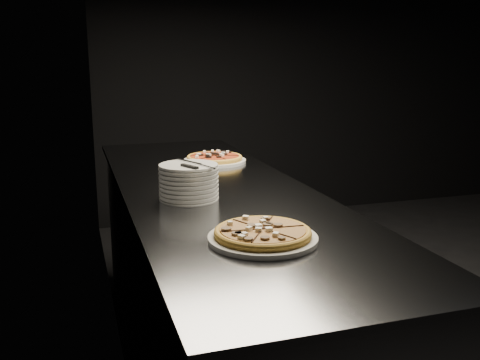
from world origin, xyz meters
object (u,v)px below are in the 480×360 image
object	(u,v)px
counter	(215,291)
plate_stack	(189,182)
pizza_mushroom	(263,234)
pizza_tomato	(215,159)
ramekin	(204,180)
cutlery	(192,164)

from	to	relation	value
counter	plate_stack	xyz separation A→B (m)	(-0.14, -0.16, 0.52)
plate_stack	pizza_mushroom	bearing A→B (deg)	-79.29
pizza_tomato	ramekin	world-z (taller)	ramekin
pizza_mushroom	pizza_tomato	bearing A→B (deg)	81.68
pizza_mushroom	cutlery	size ratio (longest dim) A/B	1.38
pizza_tomato	ramekin	size ratio (longest dim) A/B	4.79
ramekin	pizza_mushroom	bearing A→B (deg)	-89.26
pizza_tomato	cutlery	distance (m)	0.73
counter	plate_stack	size ratio (longest dim) A/B	11.23
counter	pizza_tomato	bearing A→B (deg)	74.65
ramekin	cutlery	bearing A→B (deg)	-117.95
plate_stack	cutlery	bearing A→B (deg)	-62.38
counter	cutlery	world-z (taller)	cutlery
pizza_mushroom	ramekin	size ratio (longest dim) A/B	4.26
pizza_mushroom	ramekin	bearing A→B (deg)	90.74
counter	pizza_mushroom	distance (m)	0.84
cutlery	ramekin	distance (m)	0.20
counter	ramekin	distance (m)	0.50
pizza_mushroom	cutlery	world-z (taller)	cutlery
plate_stack	pizza_tomato	bearing A→B (deg)	67.42
cutlery	pizza_mushroom	bearing A→B (deg)	-105.68
pizza_tomato	cutlery	world-z (taller)	cutlery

